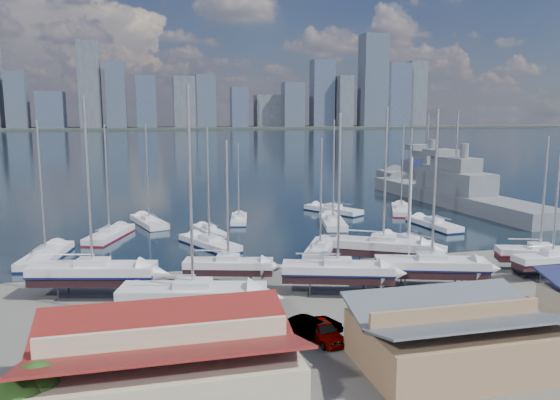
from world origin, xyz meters
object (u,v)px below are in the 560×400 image
object	(u,v)px
sailboat_cradle_0	(93,273)
naval_ship_west	(426,181)
car_a	(323,331)
naval_ship_east	(454,196)
flagpole	(411,209)

from	to	relation	value
sailboat_cradle_0	naval_ship_west	bearing A→B (deg)	55.56
sailboat_cradle_0	car_a	bearing A→B (deg)	-26.26
naval_ship_east	naval_ship_west	bearing A→B (deg)	-18.90
sailboat_cradle_0	flagpole	size ratio (longest dim) A/B	1.47
naval_ship_west	car_a	size ratio (longest dim) A/B	9.56
naval_ship_west	car_a	xyz separation A→B (m)	(-46.82, -70.75, -0.92)
sailboat_cradle_0	car_a	world-z (taller)	sailboat_cradle_0
sailboat_cradle_0	naval_ship_west	size ratio (longest dim) A/B	0.42
naval_ship_west	naval_ship_east	bearing A→B (deg)	167.45
naval_ship_west	car_a	bearing A→B (deg)	149.22
naval_ship_west	flagpole	size ratio (longest dim) A/B	3.48
naval_ship_east	car_a	size ratio (longest dim) A/B	10.67
sailboat_cradle_0	naval_ship_west	xyz separation A→B (m)	(63.49, 56.75, -0.49)
sailboat_cradle_0	naval_ship_east	size ratio (longest dim) A/B	0.38
naval_ship_east	naval_ship_west	xyz separation A→B (m)	(5.47, 20.02, 0.00)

